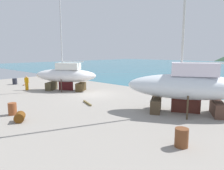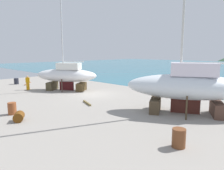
# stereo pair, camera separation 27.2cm
# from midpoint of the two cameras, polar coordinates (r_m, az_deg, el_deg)

# --- Properties ---
(ground_plane) EXTENTS (39.84, 39.84, 0.00)m
(ground_plane) POSITION_cam_midpoint_polar(r_m,az_deg,el_deg) (20.47, -12.00, -3.75)
(ground_plane) COLOR gray
(sailboat_large_starboard) EXTENTS (7.35, 5.84, 11.67)m
(sailboat_large_starboard) POSITION_cam_midpoint_polar(r_m,az_deg,el_deg) (24.99, -11.86, 2.65)
(sailboat_large_starboard) COLOR #4A412B
(sailboat_large_starboard) RESTS_ON ground
(sailboat_mid_port) EXTENTS (8.82, 6.49, 15.18)m
(sailboat_mid_port) POSITION_cam_midpoint_polar(r_m,az_deg,el_deg) (16.02, 19.96, -0.23)
(sailboat_mid_port) COLOR #4A3B29
(sailboat_mid_port) RESTS_ON ground
(worker) EXTENTS (0.43, 0.50, 1.68)m
(worker) POSITION_cam_midpoint_polar(r_m,az_deg,el_deg) (26.69, -21.49, 0.64)
(worker) COLOR orange
(worker) RESTS_ON ground
(barrel_by_slipway) EXTENTS (0.73, 0.73, 0.75)m
(barrel_by_slipway) POSITION_cam_midpoint_polar(r_m,az_deg,el_deg) (30.92, -14.92, 1.09)
(barrel_by_slipway) COLOR brown
(barrel_by_slipway) RESTS_ON ground
(barrel_rust_mid) EXTENTS (1.00, 0.94, 0.61)m
(barrel_rust_mid) POSITION_cam_midpoint_polar(r_m,az_deg,el_deg) (14.90, -23.32, -7.84)
(barrel_rust_mid) COLOR #633710
(barrel_rust_mid) RESTS_ON ground
(barrel_tipped_left) EXTENTS (0.85, 0.85, 0.82)m
(barrel_tipped_left) POSITION_cam_midpoint_polar(r_m,az_deg,el_deg) (32.07, -24.15, 0.93)
(barrel_tipped_left) COLOR #242631
(barrel_tipped_left) RESTS_ON ground
(barrel_rust_near) EXTENTS (0.89, 0.89, 0.90)m
(barrel_rust_near) POSITION_cam_midpoint_polar(r_m,az_deg,el_deg) (10.65, 18.27, -13.41)
(barrel_rust_near) COLOR brown
(barrel_rust_near) RESTS_ON ground
(barrel_ochre) EXTENTS (0.71, 0.71, 0.86)m
(barrel_ochre) POSITION_cam_midpoint_polar(r_m,az_deg,el_deg) (16.67, -24.90, -5.76)
(barrel_ochre) COLOR brown
(barrel_ochre) RESTS_ON ground
(timber_plank_far) EXTENTS (1.39, 0.73, 0.17)m
(timber_plank_far) POSITION_cam_midpoint_polar(r_m,az_deg,el_deg) (29.79, -11.81, 0.35)
(timber_plank_far) COLOR brown
(timber_plank_far) RESTS_ON ground
(timber_long_aft) EXTENTS (1.76, 0.78, 0.15)m
(timber_long_aft) POSITION_cam_midpoint_polar(r_m,az_deg,el_deg) (18.33, -6.32, -4.84)
(timber_long_aft) COLOR olive
(timber_long_aft) RESTS_ON ground
(timber_long_fore) EXTENTS (2.17, 1.82, 0.11)m
(timber_long_fore) POSITION_cam_midpoint_polar(r_m,az_deg,el_deg) (31.66, -21.55, 0.35)
(timber_long_fore) COLOR #8B5F40
(timber_long_fore) RESTS_ON ground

